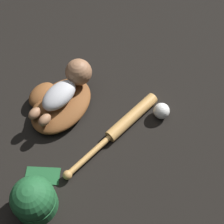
{
  "coord_description": "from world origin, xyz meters",
  "views": [
    {
      "loc": [
        -0.36,
        -0.7,
        1.17
      ],
      "look_at": [
        0.12,
        -0.13,
        0.07
      ],
      "focal_mm": 50.0,
      "sensor_mm": 36.0,
      "label": 1
    }
  ],
  "objects_px": {
    "baseball_glove": "(58,103)",
    "baseball_cap": "(34,199)",
    "baby_figure": "(68,84)",
    "baseball_bat": "(124,124)",
    "baseball": "(162,111)"
  },
  "relations": [
    {
      "from": "baby_figure",
      "to": "baseball_glove",
      "type": "bearing_deg",
      "value": 177.87
    },
    {
      "from": "baseball_bat",
      "to": "baseball",
      "type": "relative_size",
      "value": 7.51
    },
    {
      "from": "baseball",
      "to": "baby_figure",
      "type": "bearing_deg",
      "value": 128.52
    },
    {
      "from": "baseball_bat",
      "to": "baseball",
      "type": "distance_m",
      "value": 0.18
    },
    {
      "from": "baby_figure",
      "to": "baseball_bat",
      "type": "xyz_separation_m",
      "value": [
        0.09,
        -0.27,
        -0.09
      ]
    },
    {
      "from": "baseball_glove",
      "to": "baby_figure",
      "type": "distance_m",
      "value": 0.11
    },
    {
      "from": "baby_figure",
      "to": "baseball_bat",
      "type": "relative_size",
      "value": 0.65
    },
    {
      "from": "baby_figure",
      "to": "baseball_cap",
      "type": "bearing_deg",
      "value": -140.97
    },
    {
      "from": "baseball_glove",
      "to": "baseball_bat",
      "type": "bearing_deg",
      "value": -60.13
    },
    {
      "from": "baseball_glove",
      "to": "baseball_cap",
      "type": "distance_m",
      "value": 0.45
    },
    {
      "from": "baseball_glove",
      "to": "baseball_cap",
      "type": "height_order",
      "value": "baseball_cap"
    },
    {
      "from": "baby_figure",
      "to": "baseball_bat",
      "type": "distance_m",
      "value": 0.3
    },
    {
      "from": "baseball_bat",
      "to": "baseball_cap",
      "type": "bearing_deg",
      "value": -174.57
    },
    {
      "from": "baseball_glove",
      "to": "baseball_cap",
      "type": "relative_size",
      "value": 1.59
    },
    {
      "from": "baseball_glove",
      "to": "baseball_cap",
      "type": "xyz_separation_m",
      "value": [
        -0.32,
        -0.31,
        0.03
      ]
    }
  ]
}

